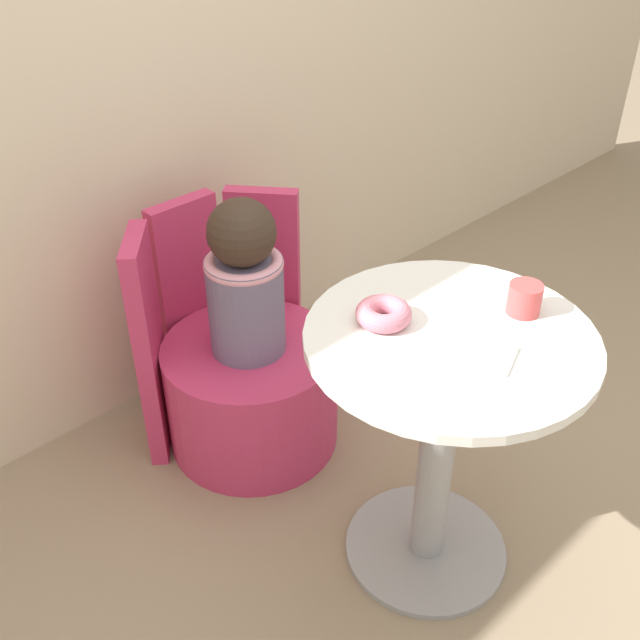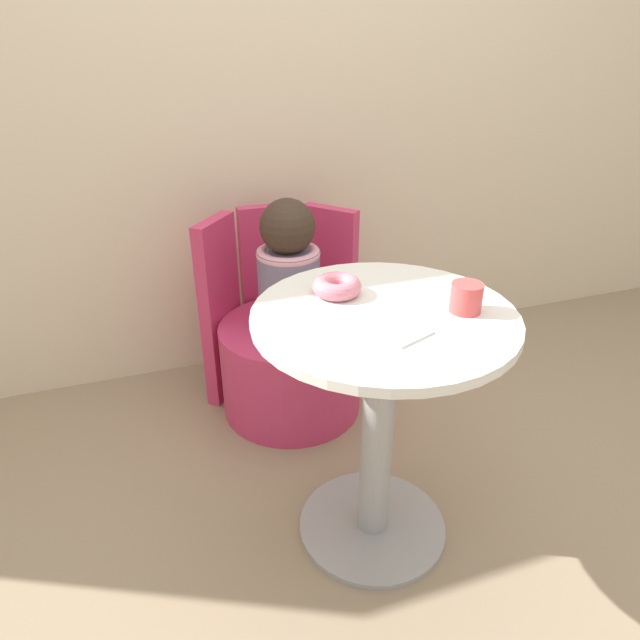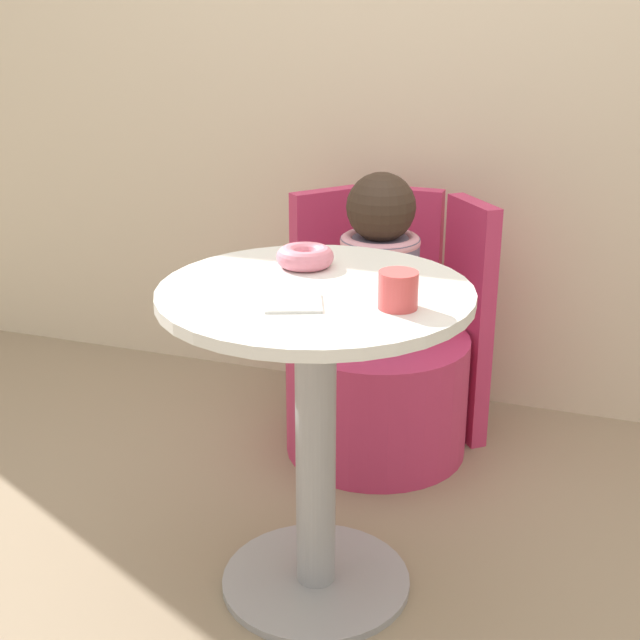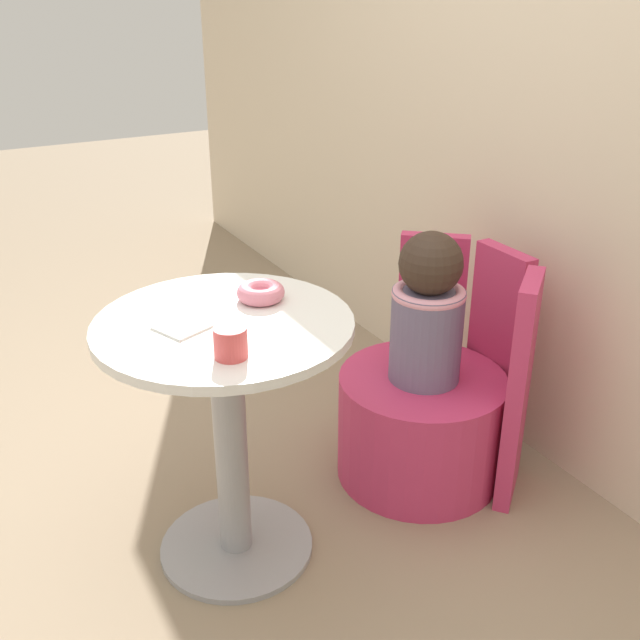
% 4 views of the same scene
% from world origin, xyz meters
% --- Properties ---
extents(ground_plane, '(12.00, 12.00, 0.00)m').
position_xyz_m(ground_plane, '(0.00, 0.00, 0.00)').
color(ground_plane, gray).
extents(back_wall, '(6.00, 0.06, 2.40)m').
position_xyz_m(back_wall, '(0.00, 1.13, 1.20)').
color(back_wall, beige).
rests_on(back_wall, ground_plane).
extents(round_table, '(0.65, 0.65, 0.72)m').
position_xyz_m(round_table, '(-0.06, 0.01, 0.49)').
color(round_table, '#99999E').
rests_on(round_table, ground_plane).
extents(tub_chair, '(0.53, 0.53, 0.35)m').
position_xyz_m(tub_chair, '(-0.11, 0.67, 0.18)').
color(tub_chair, '#C63360').
rests_on(tub_chair, ground_plane).
extents(booth_backrest, '(0.62, 0.23, 0.72)m').
position_xyz_m(booth_backrest, '(-0.11, 0.89, 0.36)').
color(booth_backrest, '#C63360').
rests_on(booth_backrest, ground_plane).
extents(child_figure, '(0.22, 0.22, 0.47)m').
position_xyz_m(child_figure, '(-0.11, 0.67, 0.58)').
color(child_figure, slate).
rests_on(child_figure, tub_chair).
extents(donut, '(0.13, 0.13, 0.04)m').
position_xyz_m(donut, '(-0.14, 0.14, 0.74)').
color(donut, pink).
rests_on(donut, round_table).
extents(cup, '(0.08, 0.08, 0.07)m').
position_xyz_m(cup, '(0.12, -0.05, 0.75)').
color(cup, '#DB4C4C').
rests_on(cup, round_table).
extents(paper_napkin, '(0.14, 0.14, 0.01)m').
position_xyz_m(paper_napkin, '(-0.07, -0.10, 0.72)').
color(paper_napkin, white).
rests_on(paper_napkin, round_table).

